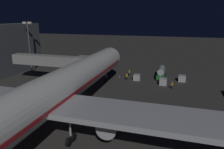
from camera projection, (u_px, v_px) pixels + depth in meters
name	position (u px, v px, depth m)	size (l,w,h in m)	color
ground_plane	(73.00, 112.00, 37.84)	(320.00, 320.00, 0.00)	#383533
airliner_at_gate	(36.00, 103.00, 27.21)	(52.73, 70.92, 20.22)	silver
jet_bridge	(56.00, 61.00, 52.75)	(21.48, 3.40, 7.38)	#9E9E99
apron_floodlight_mast	(29.00, 43.00, 63.30)	(2.90, 0.50, 15.18)	#59595E
fuel_tanker	(161.00, 72.00, 58.86)	(2.46, 6.72, 3.15)	#287038
baggage_container_near_belt	(182.00, 78.00, 55.72)	(1.84, 1.88, 1.62)	#B7BABF
baggage_container_mid_row	(137.00, 77.00, 56.88)	(1.74, 1.79, 1.55)	#B7BABF
baggage_container_far_row	(163.00, 82.00, 52.88)	(1.75, 1.83, 1.67)	#B7BABF
ground_crew_near_nose_gear	(172.00, 85.00, 49.88)	(0.40, 0.40, 1.74)	black
ground_crew_marshaller_fwd	(127.00, 76.00, 56.89)	(0.40, 0.40, 1.92)	black
ground_crew_under_port_wing	(129.00, 72.00, 61.18)	(0.40, 0.40, 1.71)	black
traffic_cone_nose_port	(119.00, 76.00, 59.63)	(0.36, 0.36, 0.55)	orange
traffic_cone_nose_starboard	(105.00, 75.00, 60.85)	(0.36, 0.36, 0.55)	orange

